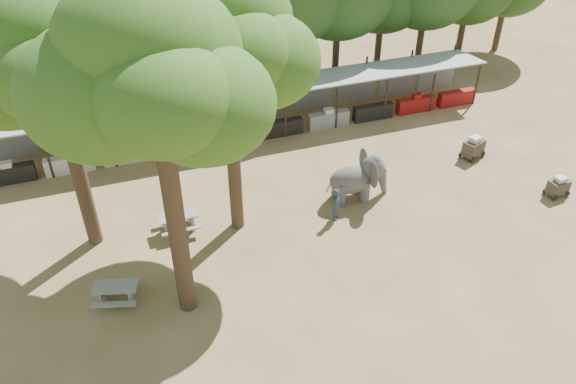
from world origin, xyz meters
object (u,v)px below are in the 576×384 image
object	(u,v)px
handler	(336,204)
cart_back	(474,147)
yard_tree_back	(220,36)
picnic_table_far	(178,220)
picnic_table_near	(116,291)
cart_front	(558,186)
yard_tree_center	(148,74)
elephant	(358,178)
yard_tree_left	(44,57)

from	to	relation	value
handler	cart_back	distance (m)	9.11
yard_tree_back	picnic_table_far	distance (m)	8.34
yard_tree_back	cart_back	xyz separation A→B (m)	(13.18, 1.22, -7.94)
picnic_table_near	cart_front	bearing A→B (deg)	15.96
yard_tree_center	picnic_table_near	world-z (taller)	yard_tree_center
handler	picnic_table_near	size ratio (longest dim) A/B	0.82
handler	picnic_table_near	distance (m)	9.89
yard_tree_center	handler	xyz separation A→B (m)	(7.40, 2.81, -8.41)
elephant	cart_back	xyz separation A→B (m)	(7.21, 1.28, -0.52)
yard_tree_center	yard_tree_back	xyz separation A→B (m)	(3.00, 4.00, -0.67)
yard_tree_center	cart_front	bearing A→B (deg)	3.15
handler	cart_back	xyz separation A→B (m)	(8.78, 2.42, -0.20)
yard_tree_center	picnic_table_far	bearing A→B (deg)	81.73
yard_tree_left	cart_back	size ratio (longest dim) A/B	7.61
yard_tree_left	elephant	distance (m)	13.95
yard_tree_center	picnic_table_far	distance (m)	9.69
yard_tree_back	elephant	bearing A→B (deg)	-0.61
cart_back	yard_tree_left	bearing A→B (deg)	159.71
picnic_table_near	picnic_table_far	xyz separation A→B (m)	(2.93, 3.41, 0.02)
handler	picnic_table_near	xyz separation A→B (m)	(-9.71, -1.90, -0.27)
elephant	cart_front	xyz separation A→B (m)	(9.00, -2.95, -0.61)
yard_tree_left	handler	size ratio (longest dim) A/B	6.92
cart_back	yard_tree_back	bearing A→B (deg)	164.34
picnic_table_near	cart_front	size ratio (longest dim) A/B	1.75
yard_tree_left	picnic_table_near	distance (m)	8.73
picnic_table_near	cart_back	xyz separation A→B (m)	(18.49, 4.31, 0.07)
yard_tree_center	cart_back	world-z (taller)	yard_tree_center
yard_tree_back	yard_tree_center	bearing A→B (deg)	-126.86
picnic_table_far	cart_front	xyz separation A→B (m)	(17.34, -3.32, -0.04)
yard_tree_left	cart_front	bearing A→B (deg)	-10.83
yard_tree_back	picnic_table_far	bearing A→B (deg)	172.52
picnic_table_far	cart_back	world-z (taller)	cart_back
yard_tree_left	yard_tree_center	bearing A→B (deg)	-59.04
elephant	handler	world-z (taller)	elephant
yard_tree_left	picnic_table_far	xyz separation A→B (m)	(3.63, -0.69, -7.65)
cart_front	yard_tree_left	bearing A→B (deg)	164.37
yard_tree_back	picnic_table_near	xyz separation A→B (m)	(-5.31, -3.09, -8.02)
yard_tree_left	elephant	size ratio (longest dim) A/B	3.73
yard_tree_back	cart_back	world-z (taller)	yard_tree_back
yard_tree_left	picnic_table_far	size ratio (longest dim) A/B	6.37
yard_tree_left	cart_back	xyz separation A→B (m)	(19.18, 0.22, -7.60)
handler	cart_front	bearing A→B (deg)	-71.30
yard_tree_back	yard_tree_left	bearing A→B (deg)	170.54
yard_tree_center	yard_tree_back	distance (m)	5.04
elephant	cart_front	bearing A→B (deg)	-13.68
yard_tree_back	picnic_table_near	size ratio (longest dim) A/B	5.85
picnic_table_near	picnic_table_far	world-z (taller)	picnic_table_far
handler	picnic_table_near	bearing A→B (deg)	129.51
handler	picnic_table_far	xyz separation A→B (m)	(-6.77, 1.51, -0.25)
yard_tree_center	elephant	distance (m)	12.70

